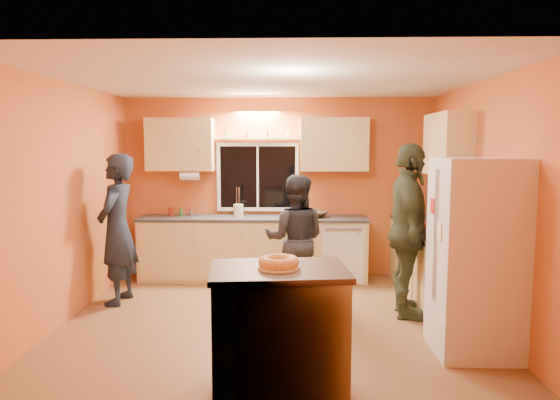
{
  "coord_description": "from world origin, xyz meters",
  "views": [
    {
      "loc": [
        0.23,
        -5.31,
        1.91
      ],
      "look_at": [
        0.07,
        0.4,
        1.29
      ],
      "focal_mm": 32.0,
      "sensor_mm": 36.0,
      "label": 1
    }
  ],
  "objects_px": {
    "island": "(279,331)",
    "person_center": "(295,239)",
    "person_left": "(117,229)",
    "person_right": "(408,231)",
    "refrigerator": "(476,257)"
  },
  "relations": [
    {
      "from": "refrigerator",
      "to": "person_right",
      "type": "height_order",
      "value": "person_right"
    },
    {
      "from": "refrigerator",
      "to": "person_right",
      "type": "relative_size",
      "value": 0.93
    },
    {
      "from": "island",
      "to": "person_center",
      "type": "relative_size",
      "value": 0.7
    },
    {
      "from": "person_center",
      "to": "person_right",
      "type": "height_order",
      "value": "person_right"
    },
    {
      "from": "island",
      "to": "refrigerator",
      "type": "bearing_deg",
      "value": 19.27
    },
    {
      "from": "refrigerator",
      "to": "island",
      "type": "bearing_deg",
      "value": -154.64
    },
    {
      "from": "person_center",
      "to": "person_right",
      "type": "xyz_separation_m",
      "value": [
        1.25,
        -0.45,
        0.19
      ]
    },
    {
      "from": "person_center",
      "to": "island",
      "type": "bearing_deg",
      "value": 92.56
    },
    {
      "from": "person_left",
      "to": "person_right",
      "type": "height_order",
      "value": "person_right"
    },
    {
      "from": "refrigerator",
      "to": "person_left",
      "type": "distance_m",
      "value": 4.03
    },
    {
      "from": "refrigerator",
      "to": "person_left",
      "type": "bearing_deg",
      "value": 160.17
    },
    {
      "from": "island",
      "to": "person_right",
      "type": "relative_size",
      "value": 0.56
    },
    {
      "from": "refrigerator",
      "to": "person_left",
      "type": "relative_size",
      "value": 0.99
    },
    {
      "from": "person_left",
      "to": "refrigerator",
      "type": "bearing_deg",
      "value": 73.09
    },
    {
      "from": "island",
      "to": "person_center",
      "type": "xyz_separation_m",
      "value": [
        0.13,
        2.27,
        0.28
      ]
    }
  ]
}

